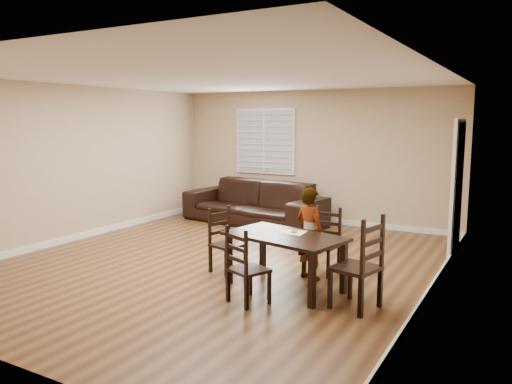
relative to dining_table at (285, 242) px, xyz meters
The scene contains 11 objects.
ground 1.58m from the dining_table, 157.55° to the left, with size 7.00×7.00×0.00m, color brown.
room 1.93m from the dining_table, 150.76° to the left, with size 6.04×7.04×2.72m.
dining_table is the anchor object (origin of this frame).
chair_near 0.95m from the dining_table, 78.46° to the left, with size 0.44×0.42×0.91m.
chair_far 0.80m from the dining_table, 103.76° to the right, with size 0.52×0.51×0.91m.
chair_left 1.13m from the dining_table, 167.30° to the left, with size 0.47×0.49×0.90m.
chair_right 1.14m from the dining_table, 12.47° to the right, with size 0.55×0.57×1.07m.
child 0.53m from the dining_table, 77.62° to the left, with size 0.45×0.29×1.23m, color gray.
napkin 0.19m from the dining_table, 77.62° to the left, with size 0.29×0.29×0.00m, color white.
donut 0.20m from the dining_table, 71.28° to the left, with size 0.09×0.09×0.03m.
sofa 4.02m from the dining_table, 125.12° to the left, with size 2.95×1.15×0.86m, color black.
Camera 1 is at (4.00, -6.00, 2.09)m, focal length 35.00 mm.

